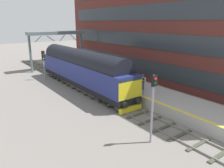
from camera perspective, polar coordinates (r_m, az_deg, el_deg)
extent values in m
plane|color=slate|center=(22.18, -0.93, -4.44)|extent=(140.00, 140.00, 0.00)
cube|color=gray|center=(21.78, -2.48, -4.65)|extent=(0.07, 60.00, 0.15)
cube|color=gray|center=(22.55, 0.56, -3.89)|extent=(0.07, 60.00, 0.15)
cube|color=#414536|center=(15.21, 26.71, -16.45)|extent=(2.50, 0.26, 0.09)
cube|color=#414536|center=(15.78, 21.89, -14.60)|extent=(2.50, 0.26, 0.09)
cube|color=#414536|center=(16.45, 17.51, -12.81)|extent=(2.50, 0.26, 0.09)
cube|color=#414536|center=(17.23, 13.56, -11.11)|extent=(2.50, 0.26, 0.09)
cube|color=#414536|center=(18.09, 10.00, -9.52)|extent=(2.50, 0.26, 0.09)
cube|color=#414536|center=(19.02, 6.81, -8.04)|extent=(2.50, 0.26, 0.09)
cube|color=#414536|center=(20.02, 3.95, -6.69)|extent=(2.50, 0.26, 0.09)
cube|color=#414536|center=(21.07, 1.38, -5.46)|extent=(2.50, 0.26, 0.09)
cube|color=#414536|center=(22.17, -0.93, -4.33)|extent=(2.50, 0.26, 0.09)
cube|color=#414536|center=(23.31, -3.02, -3.31)|extent=(2.50, 0.26, 0.09)
cube|color=#414536|center=(24.48, -4.90, -2.38)|extent=(2.50, 0.26, 0.09)
cube|color=#414536|center=(25.68, -6.61, -1.54)|extent=(2.50, 0.26, 0.09)
cube|color=#414536|center=(26.91, -8.16, -0.77)|extent=(2.50, 0.26, 0.09)
cube|color=#414536|center=(28.16, -9.57, -0.06)|extent=(2.50, 0.26, 0.09)
cube|color=#414536|center=(29.44, -10.86, 0.58)|extent=(2.50, 0.26, 0.09)
cube|color=#414536|center=(30.72, -12.05, 1.17)|extent=(2.50, 0.26, 0.09)
cube|color=#414536|center=(32.03, -13.14, 1.71)|extent=(2.50, 0.26, 0.09)
cube|color=#414536|center=(33.34, -14.14, 2.21)|extent=(2.50, 0.26, 0.09)
cube|color=#414536|center=(34.67, -15.07, 2.67)|extent=(2.50, 0.26, 0.09)
cube|color=#414536|center=(36.01, -15.93, 3.09)|extent=(2.50, 0.26, 0.09)
cube|color=#414536|center=(37.36, -16.73, 3.49)|extent=(2.50, 0.26, 0.09)
cube|color=#414536|center=(38.71, -17.48, 3.85)|extent=(2.50, 0.26, 0.09)
cube|color=#414536|center=(40.08, -18.17, 4.19)|extent=(2.50, 0.26, 0.09)
cube|color=#414536|center=(41.45, -18.82, 4.51)|extent=(2.50, 0.26, 0.09)
cube|color=#414536|center=(42.83, -19.43, 4.80)|extent=(2.50, 0.26, 0.09)
cube|color=#414536|center=(44.21, -20.00, 5.08)|extent=(2.50, 0.26, 0.09)
cube|color=#414536|center=(45.60, -20.53, 5.34)|extent=(2.50, 0.26, 0.09)
cube|color=#414536|center=(46.99, -21.04, 5.59)|extent=(2.50, 0.26, 0.09)
cube|color=#414536|center=(48.38, -21.51, 5.82)|extent=(2.50, 0.26, 0.09)
cube|color=#A8A6A4|center=(24.16, 6.05, -1.53)|extent=(4.00, 44.00, 1.00)
cube|color=yellow|center=(22.86, 2.64, -1.17)|extent=(0.30, 44.00, 0.01)
cube|color=#5C2924|center=(31.28, 11.30, 17.64)|extent=(4.88, 37.72, 17.54)
cube|color=#2E353B|center=(30.09, 7.37, 4.77)|extent=(0.06, 34.70, 1.96)
cube|color=#2E353B|center=(29.60, 7.62, 11.44)|extent=(0.06, 34.70, 1.96)
cube|color=#2E353B|center=(29.53, 7.88, 18.24)|extent=(0.06, 34.70, 1.96)
cube|color=black|center=(26.48, -7.96, 0.71)|extent=(2.56, 17.87, 0.60)
cube|color=navy|center=(26.16, -8.08, 3.56)|extent=(2.70, 17.87, 2.10)
cylinder|color=black|center=(25.92, -8.19, 6.21)|extent=(2.56, 16.44, 2.57)
cube|color=yellow|center=(19.02, 4.93, -1.62)|extent=(2.65, 0.08, 1.58)
cube|color=#232D3D|center=(18.82, 4.94, 0.51)|extent=(2.38, 0.04, 0.64)
cube|color=#232D3D|center=(26.75, -5.52, 4.58)|extent=(0.04, 12.51, 0.44)
cylinder|color=black|center=(18.78, 3.53, -5.39)|extent=(0.48, 0.35, 0.48)
cylinder|color=black|center=(19.71, 6.90, -4.41)|extent=(0.48, 0.35, 0.48)
cube|color=yellow|center=(19.57, 4.92, -6.50)|extent=(2.43, 0.36, 0.47)
cylinder|color=black|center=(20.69, 1.88, -4.47)|extent=(1.64, 1.04, 1.04)
cylinder|color=black|center=(21.51, 0.07, -3.64)|extent=(1.64, 1.04, 1.04)
cylinder|color=black|center=(22.35, -1.60, -2.87)|extent=(1.64, 1.04, 1.04)
cylinder|color=black|center=(31.06, -12.49, 2.21)|extent=(1.64, 1.04, 1.04)
cylinder|color=black|center=(32.05, -13.30, 2.58)|extent=(1.64, 1.04, 1.04)
cylinder|color=black|center=(33.04, -14.06, 2.94)|extent=(1.64, 1.04, 1.04)
cylinder|color=gray|center=(14.22, 10.57, -6.80)|extent=(0.14, 0.14, 4.66)
cube|color=black|center=(13.54, 11.18, 0.84)|extent=(0.44, 0.10, 0.71)
cylinder|color=red|center=(13.46, 11.40, 1.42)|extent=(0.20, 0.06, 0.20)
cylinder|color=#0A3E13|center=(13.54, 11.34, 0.27)|extent=(0.20, 0.06, 0.20)
cylinder|color=gray|center=(31.24, -17.56, 4.71)|extent=(0.14, 0.14, 4.01)
cube|color=black|center=(30.95, -17.74, 7.18)|extent=(0.44, 0.10, 1.27)
cylinder|color=#500807|center=(30.84, -17.77, 7.96)|extent=(0.20, 0.06, 0.20)
cylinder|color=#50504E|center=(30.87, -17.72, 7.45)|extent=(0.20, 0.06, 0.20)
cylinder|color=#0A3E13|center=(30.91, -17.68, 6.94)|extent=(0.20, 0.06, 0.20)
cylinder|color=yellow|center=(30.96, -17.64, 6.43)|extent=(0.20, 0.06, 0.20)
cylinder|color=slate|center=(20.68, 8.40, -0.62)|extent=(0.08, 0.08, 1.77)
cube|color=white|center=(20.47, 8.42, 1.26)|extent=(0.05, 0.44, 0.36)
cube|color=black|center=(20.45, 8.37, 1.24)|extent=(0.01, 0.20, 0.24)
cylinder|color=#372F37|center=(22.46, 8.32, -0.50)|extent=(0.13, 0.13, 0.84)
cylinder|color=#372F37|center=(22.57, 7.91, -0.41)|extent=(0.13, 0.13, 0.84)
cylinder|color=black|center=(22.33, 8.19, 1.27)|extent=(0.40, 0.40, 0.56)
sphere|color=brown|center=(22.23, 8.23, 2.29)|extent=(0.22, 0.22, 0.22)
cylinder|color=black|center=(22.21, 8.63, 1.17)|extent=(0.09, 0.09, 0.52)
cylinder|color=black|center=(22.44, 7.75, 1.36)|extent=(0.09, 0.09, 0.52)
cylinder|color=slate|center=(36.29, -20.74, 7.34)|extent=(0.36, 0.36, 5.77)
cylinder|color=slate|center=(39.58, -8.18, 8.86)|extent=(0.36, 0.36, 5.77)
cube|color=slate|center=(37.42, -14.54, 12.94)|extent=(9.30, 2.00, 0.50)
cylinder|color=slate|center=(36.45, -18.94, 11.17)|extent=(1.11, 0.10, 1.01)
cylinder|color=slate|center=(37.11, -15.92, 11.50)|extent=(1.17, 0.10, 0.93)
cylinder|color=slate|center=(37.87, -13.00, 11.78)|extent=(1.03, 0.10, 1.09)
cylinder|color=slate|center=(38.71, -10.20, 12.02)|extent=(1.03, 0.10, 1.09)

